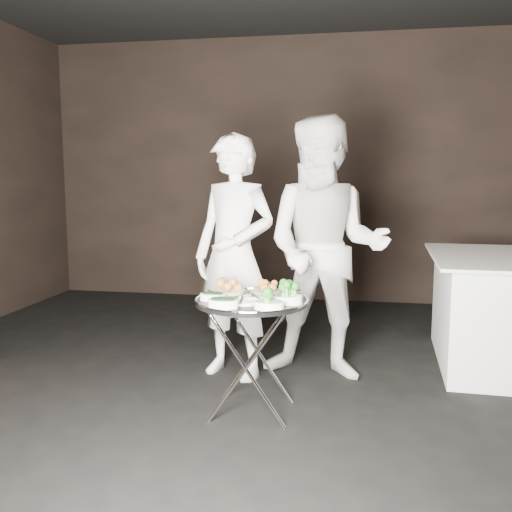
% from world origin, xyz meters
% --- Properties ---
extents(floor, '(6.00, 7.00, 0.05)m').
position_xyz_m(floor, '(0.00, 0.00, -0.03)').
color(floor, black).
rests_on(floor, ground).
extents(wall_back, '(6.00, 0.05, 3.00)m').
position_xyz_m(wall_back, '(0.00, 3.52, 1.50)').
color(wall_back, black).
rests_on(wall_back, floor).
extents(tray_stand, '(0.47, 0.40, 0.69)m').
position_xyz_m(tray_stand, '(-0.01, 0.18, 0.39)').
color(tray_stand, silver).
rests_on(tray_stand, floor).
extents(serving_tray, '(0.68, 0.68, 0.04)m').
position_xyz_m(serving_tray, '(-0.01, 0.18, 0.70)').
color(serving_tray, black).
rests_on(serving_tray, tray_stand).
extents(potato_plate_a, '(0.22, 0.22, 0.08)m').
position_xyz_m(potato_plate_a, '(-0.19, 0.35, 0.74)').
color(potato_plate_a, beige).
rests_on(potato_plate_a, serving_tray).
extents(potato_plate_b, '(0.20, 0.20, 0.07)m').
position_xyz_m(potato_plate_b, '(0.05, 0.39, 0.74)').
color(potato_plate_b, beige).
rests_on(potato_plate_b, serving_tray).
extents(greens_bowl, '(0.11, 0.11, 0.06)m').
position_xyz_m(greens_bowl, '(0.23, 0.30, 0.74)').
color(greens_bowl, white).
rests_on(greens_bowl, serving_tray).
extents(asparagus_plate_a, '(0.21, 0.18, 0.04)m').
position_xyz_m(asparagus_plate_a, '(-0.00, 0.20, 0.73)').
color(asparagus_plate_a, white).
rests_on(asparagus_plate_a, serving_tray).
extents(asparagus_plate_b, '(0.18, 0.11, 0.04)m').
position_xyz_m(asparagus_plate_b, '(-0.04, 0.04, 0.72)').
color(asparagus_plate_b, white).
rests_on(asparagus_plate_b, serving_tray).
extents(spinach_bowl_a, '(0.16, 0.12, 0.06)m').
position_xyz_m(spinach_bowl_a, '(-0.23, 0.12, 0.74)').
color(spinach_bowl_a, white).
rests_on(spinach_bowl_a, serving_tray).
extents(spinach_bowl_b, '(0.18, 0.12, 0.07)m').
position_xyz_m(spinach_bowl_b, '(-0.12, -0.05, 0.74)').
color(spinach_bowl_b, white).
rests_on(spinach_bowl_b, serving_tray).
extents(broccoli_bowl_a, '(0.21, 0.17, 0.08)m').
position_xyz_m(broccoli_bowl_a, '(0.21, 0.12, 0.74)').
color(broccoli_bowl_a, white).
rests_on(broccoli_bowl_a, serving_tray).
extents(broccoli_bowl_b, '(0.17, 0.13, 0.07)m').
position_xyz_m(broccoli_bowl_b, '(0.13, -0.04, 0.74)').
color(broccoli_bowl_b, white).
rests_on(broccoli_bowl_b, serving_tray).
extents(serving_utensils, '(0.57, 0.40, 0.01)m').
position_xyz_m(serving_utensils, '(0.01, 0.25, 0.75)').
color(serving_utensils, silver).
rests_on(serving_utensils, serving_tray).
extents(waiter_left, '(0.74, 0.61, 1.74)m').
position_xyz_m(waiter_left, '(-0.26, 0.83, 0.87)').
color(waiter_left, silver).
rests_on(waiter_left, floor).
extents(waiter_right, '(0.97, 0.79, 1.86)m').
position_xyz_m(waiter_right, '(0.39, 0.91, 0.93)').
color(waiter_right, silver).
rests_on(waiter_right, floor).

